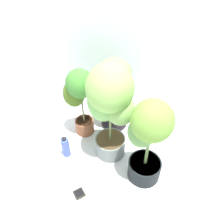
{
  "coord_description": "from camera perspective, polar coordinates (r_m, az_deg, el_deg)",
  "views": [
    {
      "loc": [
        0.04,
        -1.17,
        1.71
      ],
      "look_at": [
        -0.0,
        0.25,
        0.42
      ],
      "focal_mm": 35.41,
      "sensor_mm": 36.0,
      "label": 1
    }
  ],
  "objects": [
    {
      "name": "potted_plant_front_right",
      "position": [
        1.65,
        9.21,
        -6.57
      ],
      "size": [
        0.43,
        0.43,
        0.82
      ],
      "color": "black",
      "rests_on": "ground"
    },
    {
      "name": "nutrient_bottle",
      "position": [
        2.09,
        -11.87,
        -8.84
      ],
      "size": [
        0.07,
        0.07,
        0.23
      ],
      "color": "#465BBE",
      "rests_on": "ground"
    },
    {
      "name": "potted_plant_back_center",
      "position": [
        2.1,
        0.63,
        5.88
      ],
      "size": [
        0.43,
        0.41,
        0.78
      ],
      "color": "black",
      "rests_on": "ground"
    },
    {
      "name": "potted_plant_center",
      "position": [
        1.73,
        -0.54,
        2.0
      ],
      "size": [
        0.5,
        0.5,
        0.95
      ],
      "color": "slate",
      "rests_on": "ground"
    },
    {
      "name": "mylar_back_wall",
      "position": [
        2.15,
        0.59,
        23.02
      ],
      "size": [
        3.2,
        0.01,
        2.0
      ],
      "primitive_type": "cube",
      "color": "silver",
      "rests_on": "ground"
    },
    {
      "name": "ground_plane",
      "position": [
        2.07,
        -0.13,
        -13.32
      ],
      "size": [
        8.0,
        8.0,
        0.0
      ],
      "primitive_type": "plane",
      "color": "silver",
      "rests_on": "ground"
    },
    {
      "name": "hygrometer_box",
      "position": [
        1.93,
        -8.46,
        -20.13
      ],
      "size": [
        0.11,
        0.11,
        0.03
      ],
      "rotation": [
        0.0,
        0.0,
        -2.58
      ],
      "color": "black",
      "rests_on": "ground"
    },
    {
      "name": "potted_plant_back_left",
      "position": [
        2.04,
        -8.57,
        4.35
      ],
      "size": [
        0.38,
        0.35,
        0.74
      ],
      "color": "brown",
      "rests_on": "ground"
    }
  ]
}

